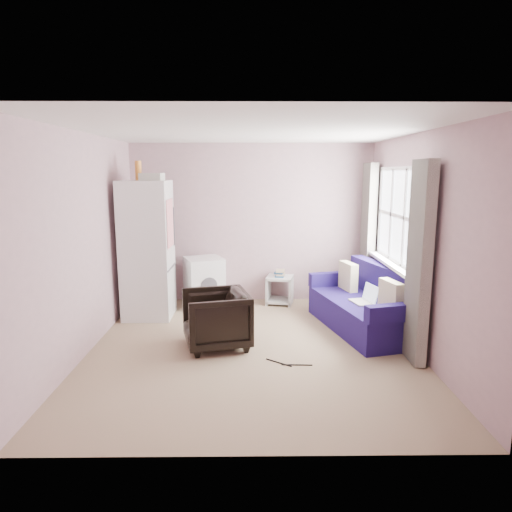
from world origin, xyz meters
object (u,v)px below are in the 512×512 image
Objects in this scene: armchair at (216,316)px; sofa at (367,307)px; side_table at (280,288)px; fridge at (147,249)px; washing_machine at (204,281)px.

armchair is 0.37× the size of sofa.
fridge is at bearing -162.32° from side_table.
washing_machine is at bearing 34.42° from fridge.
armchair is at bearing -48.31° from fridge.
fridge is 1.11× the size of sofa.
side_table is (0.87, 1.80, -0.12)m from armchair.
sofa is at bearing 92.98° from armchair.
sofa is (3.00, -0.58, -0.68)m from fridge.
side_table is (1.92, 0.61, -0.73)m from fridge.
fridge is 1.07m from washing_machine.
sofa is at bearing -47.27° from washing_machine.
armchair is at bearing -101.26° from washing_machine.
side_table is at bearing 17.87° from fridge.
washing_machine is 1.40× the size of side_table.
fridge reaches higher than washing_machine.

